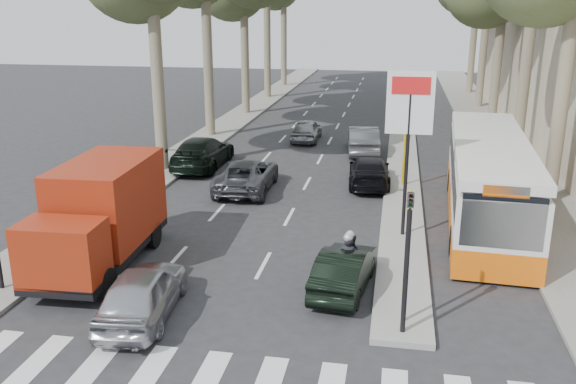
{
  "coord_description": "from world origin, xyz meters",
  "views": [
    {
      "loc": [
        2.85,
        -14.6,
        7.57
      ],
      "look_at": [
        -0.58,
        4.47,
        1.6
      ],
      "focal_mm": 38.0,
      "sensor_mm": 36.0,
      "label": 1
    }
  ],
  "objects_px": {
    "silver_hatchback": "(142,292)",
    "city_bus": "(488,178)",
    "dark_hatchback": "(344,269)",
    "motorcycle": "(348,260)",
    "red_truck": "(101,214)"
  },
  "relations": [
    {
      "from": "silver_hatchback",
      "to": "dark_hatchback",
      "type": "distance_m",
      "value": 5.43
    },
    {
      "from": "dark_hatchback",
      "to": "motorcycle",
      "type": "relative_size",
      "value": 1.91
    },
    {
      "from": "red_truck",
      "to": "motorcycle",
      "type": "xyz_separation_m",
      "value": [
        7.37,
        -0.07,
        -0.91
      ]
    },
    {
      "from": "silver_hatchback",
      "to": "dark_hatchback",
      "type": "xyz_separation_m",
      "value": [
        4.85,
        2.43,
        -0.07
      ]
    },
    {
      "from": "red_truck",
      "to": "city_bus",
      "type": "xyz_separation_m",
      "value": [
        11.84,
        6.25,
        -0.04
      ]
    },
    {
      "from": "silver_hatchback",
      "to": "motorcycle",
      "type": "bearing_deg",
      "value": -156.66
    },
    {
      "from": "silver_hatchback",
      "to": "city_bus",
      "type": "distance_m",
      "value": 13.1
    },
    {
      "from": "red_truck",
      "to": "motorcycle",
      "type": "relative_size",
      "value": 3.11
    },
    {
      "from": "city_bus",
      "to": "red_truck",
      "type": "bearing_deg",
      "value": -148.59
    },
    {
      "from": "silver_hatchback",
      "to": "motorcycle",
      "type": "height_order",
      "value": "motorcycle"
    },
    {
      "from": "silver_hatchback",
      "to": "city_bus",
      "type": "relative_size",
      "value": 0.34
    },
    {
      "from": "red_truck",
      "to": "city_bus",
      "type": "distance_m",
      "value": 13.39
    },
    {
      "from": "dark_hatchback",
      "to": "city_bus",
      "type": "relative_size",
      "value": 0.31
    },
    {
      "from": "silver_hatchback",
      "to": "dark_hatchback",
      "type": "height_order",
      "value": "silver_hatchback"
    },
    {
      "from": "city_bus",
      "to": "motorcycle",
      "type": "distance_m",
      "value": 7.79
    }
  ]
}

